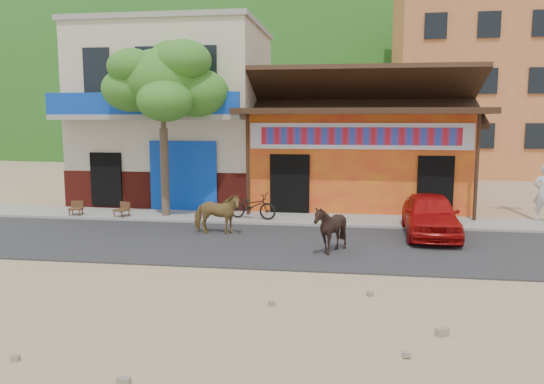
% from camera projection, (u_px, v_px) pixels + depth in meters
% --- Properties ---
extents(ground, '(120.00, 120.00, 0.00)m').
position_uv_depth(ground, '(272.00, 271.00, 12.08)').
color(ground, '#9E825B').
rests_on(ground, ground).
extents(road, '(60.00, 5.00, 0.04)m').
position_uv_depth(road, '(285.00, 245.00, 14.53)').
color(road, '#28282B').
rests_on(road, ground).
extents(sidewalk, '(60.00, 2.00, 0.12)m').
position_uv_depth(sidewalk, '(298.00, 219.00, 17.95)').
color(sidewalk, gray).
rests_on(sidewalk, ground).
extents(dance_club, '(8.00, 6.00, 3.60)m').
position_uv_depth(dance_club, '(358.00, 160.00, 21.34)').
color(dance_club, orange).
rests_on(dance_club, ground).
extents(cafe_building, '(7.00, 6.00, 7.00)m').
position_uv_depth(cafe_building, '(178.00, 117.00, 22.20)').
color(cafe_building, beige).
rests_on(cafe_building, ground).
extents(apartment_front, '(9.00, 9.00, 12.00)m').
position_uv_depth(apartment_front, '(469.00, 78.00, 33.46)').
color(apartment_front, '#CC723F').
rests_on(apartment_front, ground).
extents(hillside, '(100.00, 40.00, 24.00)m').
position_uv_depth(hillside, '(341.00, 61.00, 79.01)').
color(hillside, '#194C14').
rests_on(hillside, ground).
extents(tree, '(3.00, 3.00, 6.00)m').
position_uv_depth(tree, '(163.00, 128.00, 18.01)').
color(tree, '#2D721E').
rests_on(tree, sidewalk).
extents(cow_tan, '(1.47, 0.70, 1.22)m').
position_uv_depth(cow_tan, '(217.00, 214.00, 15.70)').
color(cow_tan, olive).
rests_on(cow_tan, road).
extents(cow_dark, '(1.42, 1.34, 1.26)m').
position_uv_depth(cow_dark, '(330.00, 229.00, 13.45)').
color(cow_dark, black).
rests_on(cow_dark, road).
extents(red_car, '(1.57, 3.72, 1.25)m').
position_uv_depth(red_car, '(430.00, 215.00, 15.46)').
color(red_car, '#AD0C0C').
rests_on(red_car, road).
extents(scooter, '(1.75, 0.92, 0.88)m').
position_uv_depth(scooter, '(252.00, 206.00, 17.70)').
color(scooter, black).
rests_on(scooter, sidewalk).
extents(pedestrian, '(0.71, 0.50, 1.85)m').
position_uv_depth(pedestrian, '(544.00, 193.00, 17.33)').
color(pedestrian, silver).
rests_on(pedestrian, sidewalk).
extents(cafe_chair_left, '(0.55, 0.55, 0.92)m').
position_uv_depth(cafe_chair_left, '(121.00, 203.00, 18.07)').
color(cafe_chair_left, '#473117').
rests_on(cafe_chair_left, sidewalk).
extents(cafe_chair_right, '(0.49, 0.49, 0.90)m').
position_uv_depth(cafe_chair_right, '(75.00, 202.00, 18.35)').
color(cafe_chair_right, '#4C2919').
rests_on(cafe_chair_right, sidewalk).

